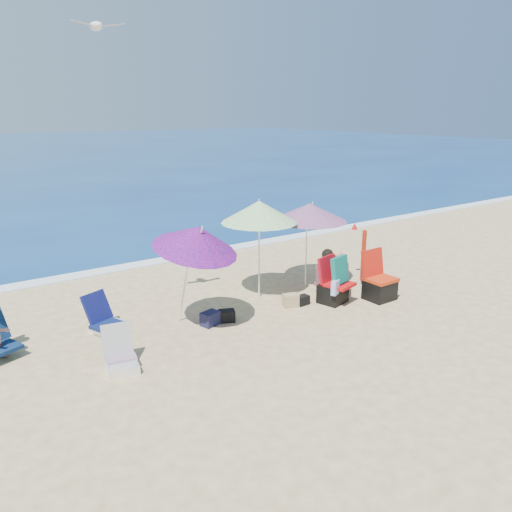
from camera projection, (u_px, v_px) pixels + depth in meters
ground at (300, 323)px, 9.39m from camera, size 120.00×120.00×0.00m
foam at (176, 258)px, 13.39m from camera, size 120.00×0.50×0.04m
umbrella_turquoise at (309, 212)px, 10.98m from camera, size 2.14×2.14×1.88m
umbrella_striped at (259, 212)px, 10.22m from camera, size 1.71×1.71×2.07m
umbrella_blue at (197, 238)px, 8.69m from camera, size 1.96×1.99×2.05m
furled_umbrella at (362, 250)px, 11.56m from camera, size 0.19×0.44×1.31m
chair_navy at (105, 322)px, 8.98m from camera, size 0.71×0.81×0.69m
chair_rainbow at (121, 358)px, 7.70m from camera, size 0.56×0.73×0.63m
camp_chair_left at (379, 285)px, 10.50m from camera, size 0.60×0.60×1.02m
camp_chair_right at (334, 286)px, 10.27m from camera, size 0.69×0.73×1.00m
person_center at (334, 274)px, 10.62m from camera, size 0.77×0.64×1.01m
bag_navy_a at (210, 319)px, 9.26m from camera, size 0.38×0.31×0.25m
bag_black_a at (227, 316)px, 9.44m from camera, size 0.35×0.31×0.21m
bag_tan at (291, 300)px, 10.14m from camera, size 0.34×0.28×0.25m
bag_navy_b at (372, 276)px, 11.51m from camera, size 0.51×0.44×0.33m
bag_black_b at (303, 300)px, 10.23m from camera, size 0.26×0.19×0.19m
orange_item at (387, 298)px, 10.56m from camera, size 0.23×0.12×0.03m
seagull at (96, 26)px, 7.76m from camera, size 0.81×0.37×0.14m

